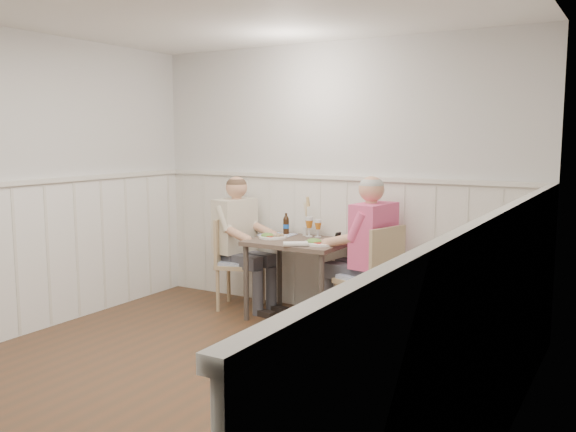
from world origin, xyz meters
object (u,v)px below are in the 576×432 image
(chair_left, at_px, (235,259))
(beer_bottle, at_px, (286,225))
(chair_right, at_px, (374,276))
(grass_vase, at_px, (305,217))
(dining_table, at_px, (299,251))
(man_in_pink, at_px, (369,265))
(diner_cream, at_px, (238,252))

(chair_left, xyz_separation_m, beer_bottle, (0.47, 0.22, 0.35))
(chair_right, xyz_separation_m, grass_vase, (-0.86, 0.33, 0.41))
(dining_table, bearing_deg, chair_right, -4.91)
(chair_right, relative_size, beer_bottle, 4.50)
(man_in_pink, relative_size, grass_vase, 3.45)
(man_in_pink, bearing_deg, chair_left, -179.92)
(chair_left, bearing_deg, man_in_pink, 0.08)
(dining_table, relative_size, chair_left, 0.98)
(chair_right, xyz_separation_m, diner_cream, (-1.51, 0.12, 0.04))
(diner_cream, bearing_deg, chair_left, -100.44)
(chair_left, bearing_deg, grass_vase, 20.92)
(diner_cream, bearing_deg, man_in_pink, -1.56)
(chair_left, distance_m, beer_bottle, 0.62)
(diner_cream, relative_size, grass_vase, 3.32)
(dining_table, height_order, man_in_pink, man_in_pink)
(man_in_pink, height_order, grass_vase, man_in_pink)
(chair_right, height_order, grass_vase, grass_vase)
(man_in_pink, bearing_deg, beer_bottle, 167.64)
(grass_vase, bearing_deg, chair_right, -20.98)
(chair_left, distance_m, diner_cream, 0.08)
(man_in_pink, xyz_separation_m, beer_bottle, (-0.97, 0.21, 0.26))
(grass_vase, bearing_deg, diner_cream, -162.07)
(beer_bottle, bearing_deg, chair_left, -155.14)
(dining_table, xyz_separation_m, diner_cream, (-0.73, 0.05, -0.08))
(grass_vase, bearing_deg, chair_left, -159.08)
(diner_cream, distance_m, beer_bottle, 0.57)
(man_in_pink, xyz_separation_m, grass_vase, (-0.78, 0.25, 0.35))
(dining_table, xyz_separation_m, chair_right, (0.78, -0.07, -0.13))
(chair_left, relative_size, man_in_pink, 0.65)
(chair_right, height_order, chair_left, chair_right)
(chair_right, bearing_deg, beer_bottle, 164.46)
(beer_bottle, bearing_deg, diner_cream, -159.14)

